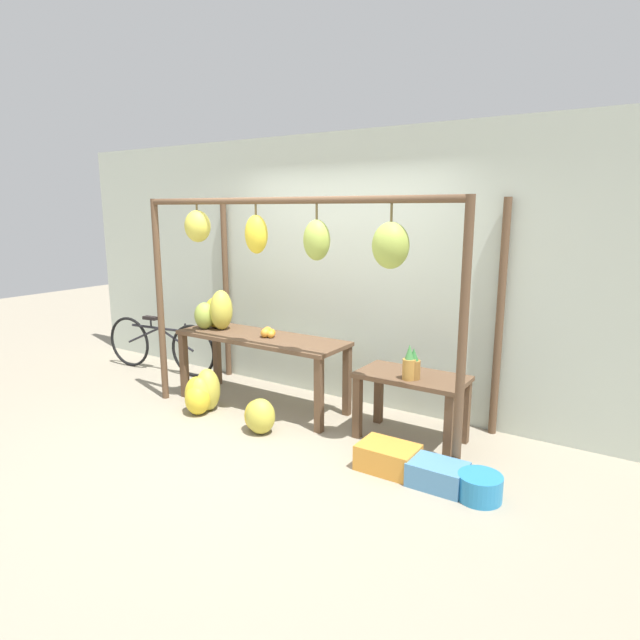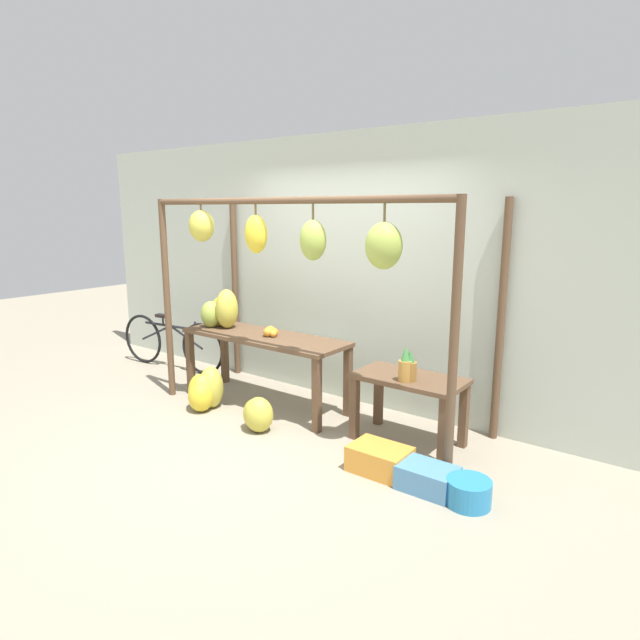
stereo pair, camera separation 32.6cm
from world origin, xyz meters
TOP-DOWN VIEW (x-y plane):
  - ground_plane at (0.00, 0.00)m, footprint 20.00×20.00m
  - shop_wall_back at (0.00, 1.51)m, footprint 8.00×0.08m
  - stall_awning at (0.08, 0.57)m, footprint 3.34×1.18m
  - display_table_main at (-0.60, 0.81)m, footprint 1.86×0.61m
  - display_table_side at (1.06, 0.86)m, footprint 0.95×0.52m
  - banana_pile_on_table at (-1.23, 0.81)m, footprint 0.47×0.37m
  - orange_pile at (-0.53, 0.82)m, footprint 0.18×0.17m
  - pineapple_cluster at (1.10, 0.74)m, footprint 0.14×0.15m
  - banana_pile_ground_left at (-0.99, 0.32)m, footprint 0.38×0.51m
  - banana_pile_ground_right at (-0.18, 0.25)m, footprint 0.38×0.32m
  - fruit_crate_white at (1.14, 0.25)m, footprint 0.46×0.33m
  - blue_bucket at (1.88, 0.20)m, footprint 0.32×0.32m
  - parked_bicycle at (-2.45, 1.05)m, footprint 1.70×0.24m
  - fruit_crate_purple at (1.56, 0.21)m, footprint 0.41×0.29m

SIDE VIEW (x-z plane):
  - ground_plane at x=0.00m, z-range 0.00..0.00m
  - fruit_crate_purple at x=1.56m, z-range 0.00..0.18m
  - blue_bucket at x=1.88m, z-range 0.00..0.19m
  - fruit_crate_white at x=1.14m, z-range 0.00..0.21m
  - banana_pile_ground_right at x=-0.18m, z-range -0.01..0.33m
  - banana_pile_ground_left at x=-0.99m, z-range -0.03..0.41m
  - parked_bicycle at x=-2.45m, z-range -0.01..0.70m
  - display_table_side at x=1.06m, z-range 0.17..0.79m
  - display_table_main at x=-0.60m, z-range 0.27..1.02m
  - pineapple_cluster at x=1.10m, z-range 0.58..0.89m
  - orange_pile at x=-0.53m, z-range 0.75..0.84m
  - banana_pile_on_table at x=-1.23m, z-range 0.72..1.15m
  - shop_wall_back at x=0.00m, z-range 0.00..2.80m
  - stall_awning at x=0.08m, z-range 0.53..2.66m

